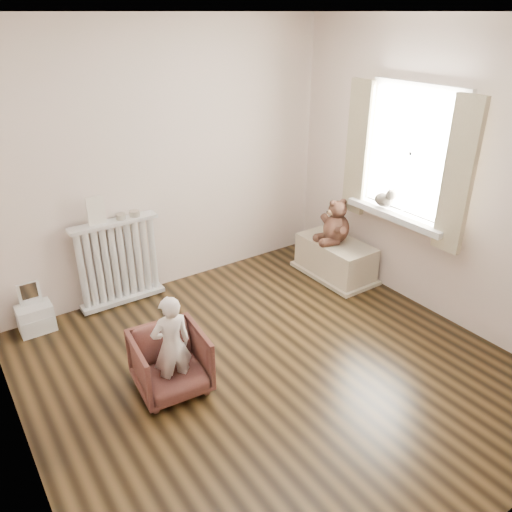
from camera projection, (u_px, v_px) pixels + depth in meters
floor at (272, 370)px, 4.03m from camera, size 3.60×3.60×0.01m
ceiling at (279, 12)px, 2.88m from camera, size 3.60×3.60×0.01m
back_wall at (164, 162)px, 4.79m from camera, size 3.60×0.02×2.60m
right_wall at (440, 177)px, 4.36m from camera, size 0.02×3.60×2.60m
window at (412, 153)px, 4.50m from camera, size 0.03×0.90×1.10m
window_sill at (398, 215)px, 4.71m from camera, size 0.22×1.10×0.06m
curtain_left at (458, 177)px, 4.05m from camera, size 0.06×0.26×1.30m
curtain_right at (358, 149)px, 4.89m from camera, size 0.06×0.26×1.30m
radiator at (119, 267)px, 4.79m from camera, size 0.83×0.16×0.87m
paper_doll at (96, 211)px, 4.45m from camera, size 0.16×0.01×0.27m
tin_a at (121, 217)px, 4.61m from camera, size 0.09×0.09×0.05m
tin_b at (135, 213)px, 4.68m from camera, size 0.10×0.10×0.05m
toy_vanity at (32, 304)px, 4.40m from camera, size 0.30×0.21×0.47m
armchair at (171, 362)px, 3.73m from camera, size 0.56×0.57×0.48m
child at (172, 345)px, 3.61m from camera, size 0.31×0.22×0.81m
toy_bench at (335, 258)px, 5.40m from camera, size 0.45×0.84×0.40m
teddy_bear at (337, 218)px, 5.19m from camera, size 0.44×0.37×0.47m
plush_cat at (384, 197)px, 4.78m from camera, size 0.15×0.24×0.20m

